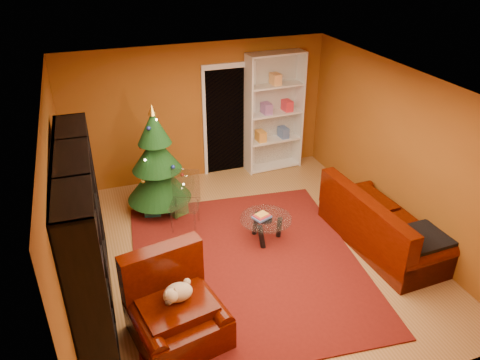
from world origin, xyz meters
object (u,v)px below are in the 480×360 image
object	(u,v)px
gift_box_red	(151,194)
acrylic_chair	(185,205)
gift_box_teal	(152,207)
coffee_table	(265,229)
christmas_tree	(157,161)
sofa	(384,219)
media_unit	(84,236)
armchair	(177,310)
white_bookshelf	(274,113)
dog	(178,292)
rug	(247,263)
gift_box_green	(177,207)

from	to	relation	value
gift_box_red	acrylic_chair	bearing A→B (deg)	-72.00
gift_box_teal	coffee_table	bearing A→B (deg)	-41.12
christmas_tree	sofa	distance (m)	3.77
media_unit	gift_box_teal	world-z (taller)	media_unit
armchair	coffee_table	bearing A→B (deg)	29.93
media_unit	white_bookshelf	xyz separation A→B (m)	(3.75, 2.93, 0.10)
christmas_tree	dog	world-z (taller)	christmas_tree
rug	armchair	distance (m)	1.69
christmas_tree	acrylic_chair	world-z (taller)	christmas_tree
gift_box_green	armchair	size ratio (longest dim) A/B	0.25
media_unit	coffee_table	xyz separation A→B (m)	(2.63, 0.57, -0.86)
rug	coffee_table	xyz separation A→B (m)	(0.49, 0.47, 0.20)
white_bookshelf	dog	size ratio (longest dim) A/B	6.05
media_unit	acrylic_chair	bearing A→B (deg)	42.19
gift_box_green	armchair	distance (m)	2.82
media_unit	gift_box_teal	size ratio (longest dim) A/B	10.30
gift_box_green	sofa	size ratio (longest dim) A/B	0.13
armchair	media_unit	bearing A→B (deg)	122.05
christmas_tree	dog	size ratio (longest dim) A/B	4.87
gift_box_teal	acrylic_chair	distance (m)	0.81
gift_box_green	media_unit	bearing A→B (deg)	-129.79
coffee_table	gift_box_red	bearing A→B (deg)	128.01
gift_box_red	acrylic_chair	distance (m)	1.26
gift_box_red	rug	bearing A→B (deg)	-67.18
rug	coffee_table	size ratio (longest dim) A/B	4.68
dog	rug	bearing A→B (deg)	28.00
rug	christmas_tree	bearing A→B (deg)	114.91
white_bookshelf	armchair	xyz separation A→B (m)	(-2.85, -3.88, -0.74)
rug	christmas_tree	size ratio (longest dim) A/B	1.94
christmas_tree	gift_box_red	xyz separation A→B (m)	(-0.10, 0.43, -0.84)
media_unit	coffee_table	bearing A→B (deg)	13.62
dog	gift_box_green	bearing A→B (deg)	67.10
media_unit	dog	bearing A→B (deg)	-42.20
gift_box_teal	gift_box_green	bearing A→B (deg)	-18.01
gift_box_teal	sofa	size ratio (longest dim) A/B	0.13
white_bookshelf	rug	bearing A→B (deg)	-122.45
christmas_tree	armchair	size ratio (longest dim) A/B	1.75
media_unit	dog	xyz separation A→B (m)	(0.94, -0.89, -0.43)
christmas_tree	gift_box_green	xyz separation A→B (m)	(0.24, -0.25, -0.80)
gift_box_red	dog	size ratio (longest dim) A/B	0.50
gift_box_red	white_bookshelf	world-z (taller)	white_bookshelf
rug	gift_box_teal	distance (m)	2.11
christmas_tree	gift_box_red	world-z (taller)	christmas_tree
gift_box_green	armchair	xyz separation A→B (m)	(-0.59, -2.74, 0.29)
christmas_tree	gift_box_teal	distance (m)	0.83
sofa	coffee_table	size ratio (longest dim) A/B	2.67
armchair	sofa	distance (m)	3.50
dog	media_unit	bearing A→B (deg)	125.10
christmas_tree	media_unit	bearing A→B (deg)	-121.53
christmas_tree	acrylic_chair	bearing A→B (deg)	-68.95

